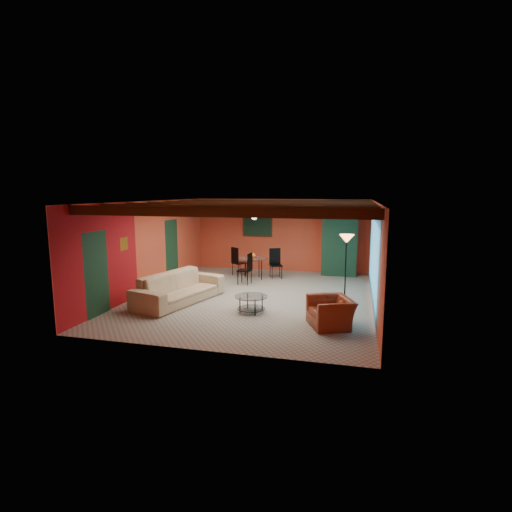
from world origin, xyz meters
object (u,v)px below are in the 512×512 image
(floor_lamp, at_px, (346,270))
(armchair, at_px, (331,312))
(dining_table, at_px, (253,264))
(coffee_table, at_px, (251,304))
(armoire, at_px, (340,246))
(potted_plant, at_px, (341,210))
(sofa, at_px, (180,288))
(vase, at_px, (253,246))

(floor_lamp, bearing_deg, armchair, -97.64)
(dining_table, bearing_deg, coffee_table, -76.15)
(armoire, distance_m, potted_plant, 1.30)
(armoire, height_order, potted_plant, potted_plant)
(armoire, distance_m, floor_lamp, 3.86)
(armchair, relative_size, dining_table, 0.50)
(sofa, xyz_separation_m, armchair, (4.10, -0.99, -0.08))
(sofa, height_order, potted_plant, potted_plant)
(dining_table, height_order, vase, vase)
(sofa, bearing_deg, vase, -4.88)
(floor_lamp, relative_size, potted_plant, 3.59)
(dining_table, distance_m, armoire, 3.21)
(armchair, height_order, coffee_table, armchair)
(sofa, relative_size, armchair, 2.75)
(potted_plant, xyz_separation_m, vase, (-2.82, -1.44, -1.21))
(floor_lamp, bearing_deg, coffee_table, -150.25)
(armchair, relative_size, potted_plant, 1.91)
(floor_lamp, bearing_deg, potted_plant, 94.79)
(armchair, height_order, vase, vase)
(sofa, relative_size, potted_plant, 5.25)
(armoire, bearing_deg, potted_plant, 0.00)
(armchair, distance_m, dining_table, 5.16)
(coffee_table, relative_size, vase, 4.42)
(sofa, height_order, dining_table, dining_table)
(armchair, height_order, armoire, armoire)
(armchair, bearing_deg, potted_plant, 157.41)
(floor_lamp, relative_size, vase, 10.09)
(coffee_table, bearing_deg, armoire, 69.55)
(armchair, height_order, dining_table, dining_table)
(sofa, distance_m, dining_table, 3.50)
(sofa, xyz_separation_m, dining_table, (1.21, 3.28, 0.12))
(potted_plant, bearing_deg, dining_table, -152.91)
(coffee_table, bearing_deg, potted_plant, 69.55)
(sofa, relative_size, floor_lamp, 1.46)
(sofa, bearing_deg, coffee_table, -85.45)
(coffee_table, height_order, dining_table, dining_table)
(armchair, distance_m, coffee_table, 2.07)
(armchair, distance_m, armoire, 5.75)
(coffee_table, bearing_deg, floor_lamp, 29.75)
(sofa, relative_size, dining_table, 1.38)
(coffee_table, distance_m, potted_plant, 5.87)
(coffee_table, bearing_deg, vase, 103.85)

